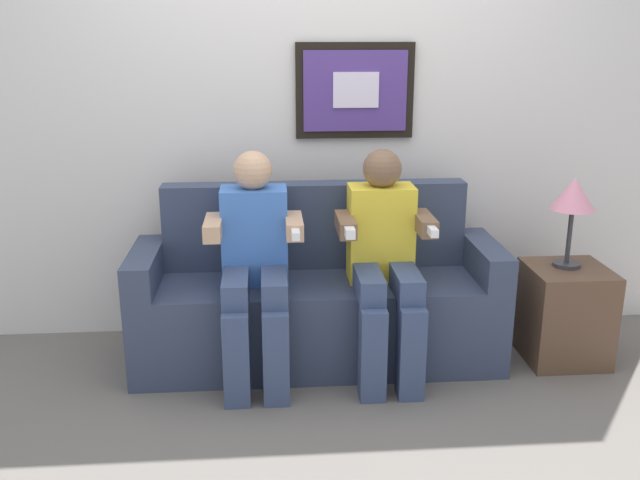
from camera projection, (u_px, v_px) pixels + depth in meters
ground_plane at (322, 387)px, 3.39m from camera, size 5.54×5.54×0.00m
back_wall_assembly at (312, 100)px, 3.74m from camera, size 4.26×0.10×2.60m
couch at (317, 302)px, 3.61m from camera, size 1.86×0.58×0.90m
person_on_left at (255, 260)px, 3.34m from camera, size 0.46×0.56×1.11m
person_on_right at (384, 257)px, 3.38m from camera, size 0.46×0.56×1.11m
side_table_right at (564, 313)px, 3.62m from camera, size 0.40×0.40×0.50m
table_lamp at (573, 198)px, 3.47m from camera, size 0.22×0.22×0.46m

